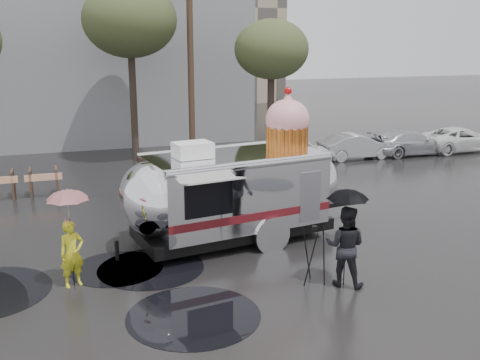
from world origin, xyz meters
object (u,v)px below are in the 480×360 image
object	(u,v)px
airstream_trailer	(237,188)
tripod	(314,250)
person_left	(72,254)
person_right	(345,246)

from	to	relation	value
airstream_trailer	tripod	distance (m)	3.55
person_left	person_right	world-z (taller)	person_right
airstream_trailer	person_right	bearing A→B (deg)	-77.81
airstream_trailer	tripod	world-z (taller)	airstream_trailer
person_right	tripod	world-z (taller)	person_right
person_left	tripod	xyz separation A→B (m)	(5.36, -1.61, 0.04)
airstream_trailer	person_right	world-z (taller)	airstream_trailer
airstream_trailer	person_right	size ratio (longest dim) A/B	4.18
person_right	tripod	xyz separation A→B (m)	(-0.64, 0.31, -0.13)
person_left	airstream_trailer	bearing A→B (deg)	1.56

